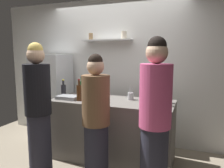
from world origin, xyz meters
name	(u,v)px	position (x,y,z in m)	size (l,w,h in m)	color
back_wall_assembly	(117,71)	(0.00, 1.25, 1.30)	(4.80, 0.32, 2.60)	white
refrigerator	(52,97)	(-1.17, 0.85, 0.80)	(0.63, 0.59, 1.61)	silver
counter	(112,130)	(0.20, 0.47, 0.46)	(1.84, 0.76, 0.92)	#66605B
baking_pan	(68,97)	(-0.48, 0.33, 0.95)	(0.34, 0.24, 0.05)	gray
utensil_holder	(131,96)	(0.45, 0.62, 0.98)	(0.09, 0.09, 0.22)	#B2B2B7
wine_bottle_dark_glass	(64,90)	(-0.66, 0.48, 1.03)	(0.08, 0.08, 0.28)	black
wine_bottle_amber_glass	(79,92)	(-0.25, 0.28, 1.05)	(0.08, 0.08, 0.33)	#472814
wine_bottle_pale_glass	(169,97)	(1.04, 0.42, 1.04)	(0.07, 0.07, 0.30)	#B2BFB2
wine_bottle_green_glass	(82,88)	(-0.45, 0.71, 1.04)	(0.07, 0.07, 0.32)	#19471E
water_bottle_plastic	(168,95)	(1.01, 0.59, 1.03)	(0.09, 0.09, 0.25)	silver
person_brown_jacket	(96,122)	(0.25, -0.20, 0.80)	(0.34, 0.34, 1.62)	#262633
person_pink_top	(155,122)	(0.97, -0.28, 0.90)	(0.34, 0.34, 1.80)	#262633
person_blonde	(38,110)	(-0.55, -0.28, 0.88)	(0.34, 0.34, 1.76)	#262633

